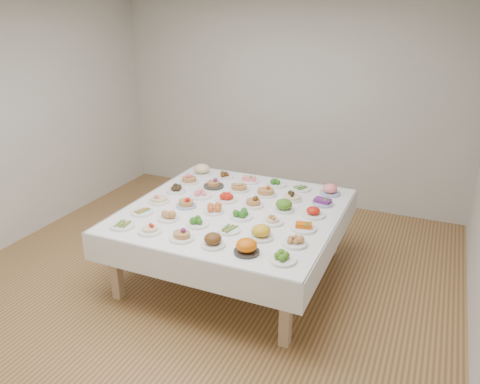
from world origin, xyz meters
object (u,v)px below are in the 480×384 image
at_px(display_table, 234,215).
at_px(dish_0, 123,225).
at_px(dish_18, 176,189).
at_px(dish_35, 330,190).

xyz_separation_m(display_table, dish_0, (-0.78, -0.79, 0.09)).
distance_m(dish_0, dish_18, 0.95).
xyz_separation_m(display_table, dish_18, (-0.78, 0.16, 0.10)).
bearing_deg(dish_18, dish_0, -90.06).
height_order(display_table, dish_0, dish_0).
bearing_deg(dish_0, dish_18, 89.94).
height_order(dish_18, dish_35, dish_35).
bearing_deg(dish_35, dish_18, -158.54).
bearing_deg(display_table, dish_0, -134.56).
bearing_deg(dish_0, display_table, 45.44).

